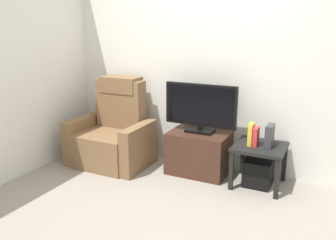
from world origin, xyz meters
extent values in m
plane|color=gray|center=(0.00, 0.00, 0.00)|extent=(6.40, 6.40, 0.00)
cube|color=silver|center=(0.00, 1.13, 1.30)|extent=(6.40, 0.06, 2.60)
cube|color=silver|center=(-1.88, 0.00, 1.30)|extent=(0.06, 4.48, 2.60)
cube|color=#3D2319|center=(-0.02, 0.82, 0.25)|extent=(0.69, 0.49, 0.50)
cube|color=black|center=(-0.02, 0.59, 0.35)|extent=(0.64, 0.02, 0.02)
cube|color=black|center=(-0.02, 0.64, 0.39)|extent=(0.34, 0.11, 0.04)
cube|color=black|center=(-0.02, 0.84, 0.52)|extent=(0.32, 0.20, 0.03)
cube|color=black|center=(-0.02, 0.84, 0.56)|extent=(0.06, 0.04, 0.05)
cube|color=black|center=(-0.02, 0.84, 0.83)|extent=(0.86, 0.05, 0.49)
cube|color=black|center=(-0.02, 0.82, 0.83)|extent=(0.79, 0.01, 0.44)
cube|color=brown|center=(-1.12, 0.58, 0.21)|extent=(0.70, 0.72, 0.42)
cube|color=brown|center=(-1.12, 0.85, 0.73)|extent=(0.64, 0.20, 0.62)
cube|color=brown|center=(-1.12, 0.87, 0.98)|extent=(0.50, 0.26, 0.20)
cube|color=brown|center=(-1.54, 0.58, 0.28)|extent=(0.14, 0.68, 0.56)
cube|color=brown|center=(-0.70, 0.58, 0.28)|extent=(0.14, 0.68, 0.56)
cube|color=black|center=(0.70, 0.78, 0.44)|extent=(0.54, 0.54, 0.04)
cube|color=black|center=(0.46, 0.55, 0.21)|extent=(0.04, 0.04, 0.43)
cube|color=black|center=(0.94, 0.55, 0.21)|extent=(0.04, 0.04, 0.43)
cube|color=black|center=(0.46, 1.02, 0.21)|extent=(0.04, 0.04, 0.43)
cube|color=black|center=(0.94, 1.02, 0.21)|extent=(0.04, 0.04, 0.43)
cube|color=black|center=(0.70, 0.78, 0.15)|extent=(0.29, 0.29, 0.29)
cube|color=gold|center=(0.60, 0.76, 0.58)|extent=(0.05, 0.14, 0.24)
cube|color=red|center=(0.65, 0.76, 0.56)|extent=(0.05, 0.13, 0.20)
cube|color=#333338|center=(0.79, 0.79, 0.58)|extent=(0.07, 0.20, 0.24)
camera|label=1|loc=(1.39, -2.87, 1.72)|focal=37.59mm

